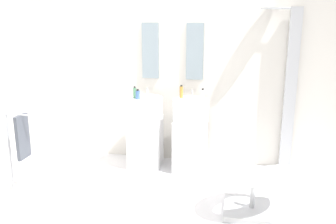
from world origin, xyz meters
name	(u,v)px	position (x,y,z in m)	size (l,w,h in m)	color
ground_plane	(142,219)	(0.00, 0.00, -0.02)	(4.80, 3.60, 0.04)	silver
rear_partition	(173,66)	(0.00, 1.65, 1.30)	(4.80, 0.10, 2.60)	silver
pedestal_sink_left	(145,131)	(-0.29, 1.26, 0.49)	(0.45, 0.45, 1.04)	white
pedestal_sink_right	(190,133)	(0.29, 1.26, 0.49)	(0.45, 0.45, 1.04)	white
vanity_mirror_left	(150,51)	(-0.29, 1.58, 1.50)	(0.22, 0.03, 0.72)	#8C9EA8
vanity_mirror_right	(195,52)	(0.29, 1.58, 1.50)	(0.22, 0.03, 0.72)	#8C9EA8
shower_column	(289,88)	(1.49, 1.53, 1.08)	(0.49, 0.24, 2.05)	#B7BABF
lounge_chair	(253,181)	(1.07, 0.30, 0.35)	(1.04, 1.05, 0.65)	#B7BABF
towel_rack	(20,138)	(-1.47, 0.29, 0.63)	(0.37, 0.22, 0.95)	#B7BABF
soap_bottle_green	(135,93)	(-0.41, 1.21, 1.00)	(0.04, 0.04, 0.15)	#59996B
soap_bottle_amber	(181,92)	(0.16, 1.34, 1.01)	(0.04, 0.04, 0.16)	#C68C38
soap_bottle_blue	(138,95)	(-0.36, 1.15, 0.99)	(0.05, 0.05, 0.13)	#4C72B7
soap_bottle_white	(203,95)	(0.44, 1.27, 1.00)	(0.04, 0.04, 0.14)	white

